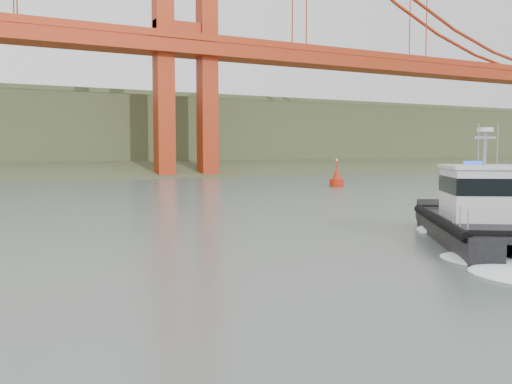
% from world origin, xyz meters
% --- Properties ---
extents(ground, '(400.00, 400.00, 0.00)m').
position_xyz_m(ground, '(0.00, 0.00, 0.00)').
color(ground, '#475450').
rests_on(ground, ground).
extents(headlands, '(500.00, 105.36, 27.12)m').
position_xyz_m(headlands, '(0.00, 125.50, 7.05)').
color(headlands, '#43512E').
rests_on(headlands, ground).
extents(patrol_boat, '(10.75, 12.79, 6.03)m').
position_xyz_m(patrol_boat, '(9.82, 1.37, 1.51)').
color(patrol_boat, black).
rests_on(patrol_boat, ground).
extents(nav_buoy, '(1.83, 1.83, 3.80)m').
position_xyz_m(nav_buoy, '(29.31, 40.82, 1.00)').
color(nav_buoy, '#B6210C').
rests_on(nav_buoy, ground).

